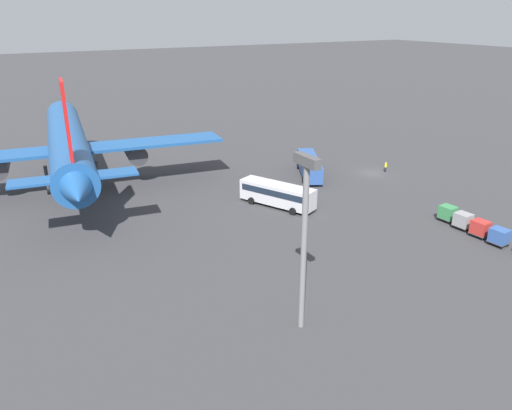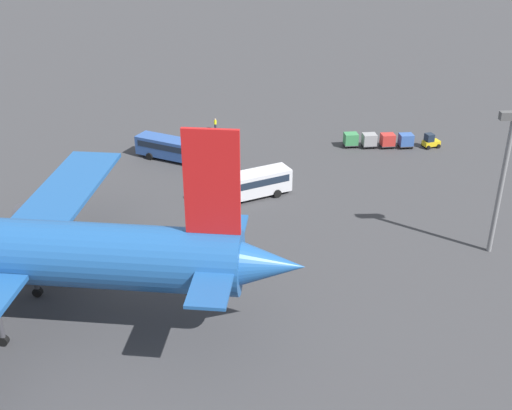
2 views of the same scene
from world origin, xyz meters
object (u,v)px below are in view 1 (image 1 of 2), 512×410
Objects in this scene: shuttle_bus_near at (309,165)px; worker_person at (386,167)px; shuttle_bus_far at (277,193)px; cargo_cart_red at (480,228)px; cargo_cart_green at (448,213)px; airplane at (68,144)px; cargo_cart_blue at (499,236)px; cargo_cart_grey at (463,220)px.

shuttle_bus_near is 13.21m from worker_person.
shuttle_bus_far is (-9.14, 11.93, 0.11)m from shuttle_bus_near.
shuttle_bus_near is 1.09× the size of shuttle_bus_far.
cargo_cart_green is (5.24, -0.50, 0.00)m from cargo_cart_red.
worker_person is 0.82× the size of cargo_cart_red.
cargo_cart_red is (-24.89, 8.50, 0.32)m from worker_person.
cargo_cart_red is (-29.73, -3.75, -0.62)m from shuttle_bus_near.
shuttle_bus_near is (-12.91, -34.88, -5.13)m from airplane.
worker_person is 0.82× the size of cargo_cart_blue.
cargo_cart_blue is at bearing 177.23° from cargo_cart_red.
shuttle_bus_far reaches higher than shuttle_bus_near.
worker_person is at bearing -22.17° from cargo_cart_green.
shuttle_bus_far is 25.89m from cargo_cart_red.
shuttle_bus_far is 27.95m from cargo_cart_blue.
cargo_cart_blue is 7.89m from cargo_cart_green.
worker_person is at bearing -104.42° from shuttle_bus_far.
cargo_cart_blue is (-32.35, -3.62, -0.62)m from shuttle_bus_near.
cargo_cart_red is at bearing -129.75° from airplane.
airplane is 50.73m from worker_person.
cargo_cart_red is (2.62, -0.13, 0.00)m from cargo_cart_blue.
cargo_cart_blue and cargo_cart_red have the same top height.
cargo_cart_red is 5.27m from cargo_cart_green.
shuttle_bus_far reaches higher than cargo_cart_grey.
cargo_cart_green is (-37.40, -39.12, -5.75)m from airplane.
airplane is 25.02× the size of cargo_cart_blue.
worker_person is at bearing -18.86° from cargo_cart_red.
cargo_cart_green is at bearing 157.83° from worker_person.
airplane is 25.02× the size of cargo_cart_green.
cargo_cart_grey and cargo_cart_green have the same top height.
airplane reaches higher than cargo_cart_grey.
cargo_cart_green is at bearing -141.94° from shuttle_bus_near.
cargo_cart_grey is at bearing 172.65° from cargo_cart_green.
airplane reaches higher than cargo_cart_blue.
shuttle_bus_near reaches higher than worker_person.
cargo_cart_blue and cargo_cart_grey have the same top height.
shuttle_bus_near is 6.96× the size of worker_person.
cargo_cart_green is at bearing -125.63° from airplane.
cargo_cart_green is at bearing -158.00° from shuttle_bus_far.
cargo_cart_red is at bearing 176.54° from cargo_cart_grey.
worker_person is (-4.84, -12.25, -0.94)m from shuttle_bus_near.
airplane is 4.39× the size of shuttle_bus_near.
cargo_cart_red is at bearing -144.59° from shuttle_bus_near.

